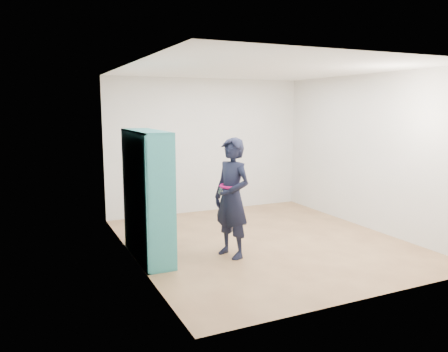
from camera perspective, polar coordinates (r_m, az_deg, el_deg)
name	(u,v)px	position (r m, az deg, el deg)	size (l,w,h in m)	color
floor	(264,241)	(6.86, 5.19, -8.48)	(4.50, 4.50, 0.00)	brown
ceiling	(266,69)	(6.56, 5.52, 13.73)	(4.50, 4.50, 0.00)	white
wall_left	(132,165)	(5.85, -11.87, 1.39)	(0.02, 4.50, 2.60)	silver
wall_right	(367,152)	(7.78, 18.22, 2.98)	(0.02, 4.50, 2.60)	silver
wall_back	(207,146)	(8.59, -2.21, 3.96)	(4.00, 0.02, 2.60)	silver
wall_front	(374,181)	(4.79, 18.97, -0.56)	(4.00, 0.02, 2.60)	silver
bookshelf	(146,198)	(6.00, -10.20, -2.82)	(0.38, 1.31, 1.75)	teal
person	(232,198)	(5.97, 1.04, -2.87)	(0.57, 0.70, 1.65)	black
smartphone	(220,191)	(5.91, -0.48, -1.92)	(0.04, 0.10, 0.12)	silver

